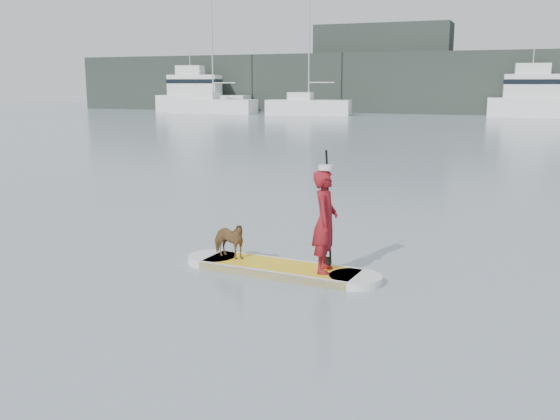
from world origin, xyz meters
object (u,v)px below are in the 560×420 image
at_px(sailboat_c, 308,106).
at_px(dog, 228,240).
at_px(motor_yacht_a, 544,97).
at_px(paddler, 325,221).
at_px(paddleboard, 280,269).
at_px(sailboat_b, 213,104).
at_px(motor_yacht_b, 200,95).

bearing_deg(sailboat_c, dog, -80.25).
bearing_deg(motor_yacht_a, paddler, -97.75).
xyz_separation_m(paddleboard, sailboat_b, (-26.17, 47.72, 0.83)).
bearing_deg(paddleboard, sailboat_b, 123.24).
bearing_deg(dog, motor_yacht_a, 9.45).
distance_m(paddler, motor_yacht_a, 52.00).
height_order(sailboat_b, motor_yacht_b, sailboat_b).
xyz_separation_m(sailboat_b, sailboat_c, (10.03, 0.22, -0.05)).
bearing_deg(motor_yacht_b, paddler, -68.77).
bearing_deg(paddler, sailboat_c, 10.31).
bearing_deg(paddler, paddleboard, 76.43).
distance_m(paddleboard, motor_yacht_b, 58.76).
height_order(paddler, dog, paddler).
xyz_separation_m(dog, motor_yacht_a, (5.49, 51.72, 1.32)).
height_order(sailboat_c, motor_yacht_a, sailboat_c).
distance_m(sailboat_b, motor_yacht_a, 31.01).
xyz_separation_m(sailboat_b, motor_yacht_a, (30.73, 4.07, 0.85)).
distance_m(dog, motor_yacht_b, 58.22).
bearing_deg(dog, paddler, -78.99).
height_order(paddler, motor_yacht_b, motor_yacht_b).
bearing_deg(dog, sailboat_c, 33.13).
relative_size(paddler, sailboat_b, 0.12).
xyz_separation_m(dog, motor_yacht_b, (-28.42, 50.80, 1.36)).
bearing_deg(paddler, sailboat_b, 20.32).
bearing_deg(sailboat_b, paddler, -62.76).
relative_size(paddleboard, sailboat_c, 0.29).
relative_size(sailboat_b, motor_yacht_a, 1.22).
xyz_separation_m(paddleboard, sailboat_c, (-16.14, 47.95, 0.78)).
xyz_separation_m(paddler, dog, (-1.68, 0.13, -0.47)).
distance_m(sailboat_b, motor_yacht_b, 4.56).
bearing_deg(paddler, dog, 76.43).
bearing_deg(dog, sailboat_b, 43.42).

